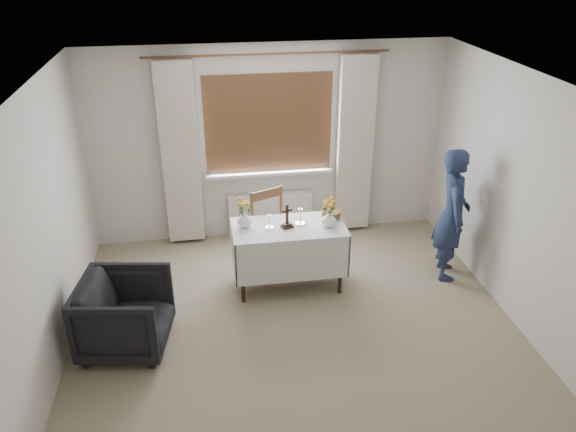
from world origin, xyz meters
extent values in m
plane|color=gray|center=(0.00, 0.00, 0.00)|extent=(5.00, 5.00, 0.00)
cube|color=silver|center=(0.05, 1.17, 0.38)|extent=(1.24, 0.64, 0.76)
imported|color=black|center=(-1.66, 0.37, 0.37)|extent=(0.93, 0.91, 0.74)
imported|color=#22304F|center=(1.91, 1.14, 0.78)|extent=(0.51, 0.65, 1.56)
cube|color=silver|center=(0.00, 2.42, 0.30)|extent=(1.10, 0.10, 0.60)
imported|color=white|center=(-0.43, 1.26, 0.85)|extent=(0.17, 0.17, 0.17)
imported|color=white|center=(0.48, 1.12, 0.85)|extent=(0.22, 0.22, 0.17)
cylinder|color=brown|center=(0.55, 1.32, 0.80)|extent=(0.21, 0.21, 0.08)
camera|label=1|loc=(-0.81, -4.17, 3.61)|focal=35.00mm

